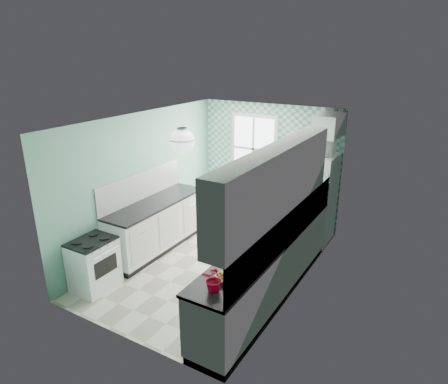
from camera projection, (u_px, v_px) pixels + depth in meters
The scene contains 26 objects.
floor at pixel (214, 264), 6.95m from camera, with size 3.00×4.40×0.02m, color silver.
ceiling at pixel (213, 119), 6.10m from camera, with size 3.00×4.40×0.02m, color white.
wall_back at pixel (269, 164), 8.32m from camera, with size 3.00×0.02×2.50m, color #6BA48F.
wall_front at pixel (115, 251), 4.73m from camera, with size 3.00×0.02×2.50m, color #6BA48F.
wall_left at pixel (143, 181), 7.25m from camera, with size 0.02×4.40×2.50m, color #6BA48F.
wall_right at pixel (302, 214), 5.81m from camera, with size 0.02×4.40×2.50m, color #6BA48F.
accent_wall at pixel (269, 165), 8.30m from camera, with size 3.00×0.01×2.50m, color #51AF96.
window at pixel (254, 149), 8.35m from camera, with size 1.04×0.05×1.44m.
backsplash_right at pixel (290, 227), 5.51m from camera, with size 0.02×3.60×0.51m, color white.
backsplash_left at pixel (141, 186), 7.19m from camera, with size 0.02×2.15×0.51m, color white.
upper_cabinets_right at pixel (276, 181), 5.18m from camera, with size 0.33×3.20×0.90m, color silver.
upper_cabinet_fridge at pixel (330, 125), 7.05m from camera, with size 0.40×0.74×0.40m, color silver.
ceiling_light at pixel (182, 140), 5.52m from camera, with size 0.34×0.34×0.35m.
base_cabinets_right at pixel (269, 269), 5.90m from camera, with size 0.60×3.60×0.90m, color white.
countertop_right at pixel (269, 240), 5.75m from camera, with size 0.63×3.60×0.04m, color black.
base_cabinets_left at pixel (156, 227), 7.31m from camera, with size 0.60×2.15×0.90m, color white.
countertop_left at pixel (155, 203), 7.14m from camera, with size 0.63×2.15×0.04m, color black.
fridge at pixel (313, 198), 7.58m from camera, with size 0.74×0.74×1.71m.
stove at pixel (94, 264), 6.11m from camera, with size 0.53×0.66×0.79m.
sink at pixel (295, 217), 6.53m from camera, with size 0.53×0.45×0.53m.
rug at pixel (235, 251), 7.37m from camera, with size 0.75×1.08×0.02m, color maroon.
dish_towel at pixel (274, 239), 6.75m from camera, with size 0.02×0.24×0.36m, color #6BB3A2.
fruit_bowl at pixel (226, 278), 4.69m from camera, with size 0.25×0.25×0.06m, color white.
potted_plant at pixel (215, 279), 4.46m from camera, with size 0.27×0.24×0.30m, color maroon.
soap_bottle at pixel (302, 207), 6.62m from camera, with size 0.09×0.10×0.21m, color #A2B3C4.
microwave at pixel (317, 145), 7.24m from camera, with size 0.61×0.42×0.34m, color white.
Camera 1 is at (3.25, -5.19, 3.51)m, focal length 32.00 mm.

